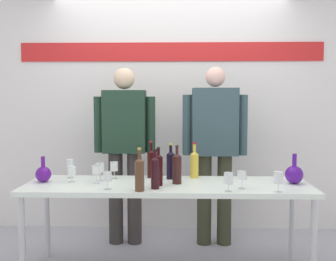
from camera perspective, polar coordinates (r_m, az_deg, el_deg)
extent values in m
cube|color=silver|center=(4.54, 0.40, 5.28)|extent=(4.65, 0.10, 3.00)
cube|color=red|center=(4.51, 0.39, 10.82)|extent=(3.25, 0.01, 0.20)
cube|color=white|center=(3.40, -0.08, -7.68)|extent=(2.33, 0.69, 0.04)
cylinder|color=silver|center=(3.44, -19.54, -14.20)|extent=(0.05, 0.05, 0.70)
cylinder|color=silver|center=(3.37, 19.49, -14.58)|extent=(0.05, 0.05, 0.70)
cylinder|color=silver|center=(3.97, -16.41, -11.61)|extent=(0.05, 0.05, 0.70)
cylinder|color=silver|center=(3.91, 16.81, -11.86)|extent=(0.05, 0.05, 0.70)
sphere|color=#541486|center=(3.60, -16.87, -5.82)|extent=(0.13, 0.13, 0.13)
cylinder|color=#541486|center=(3.59, -16.90, -4.20)|extent=(0.03, 0.03, 0.09)
sphere|color=#4A148B|center=(3.54, 17.05, -5.85)|extent=(0.15, 0.15, 0.15)
cylinder|color=#4A148B|center=(3.52, 17.09, -3.96)|extent=(0.04, 0.04, 0.11)
cylinder|color=#342E2E|center=(4.16, -7.22, -9.22)|extent=(0.14, 0.14, 0.91)
cylinder|color=#342E2E|center=(4.13, -4.66, -9.28)|extent=(0.14, 0.14, 0.91)
cube|color=#1E382A|center=(4.03, -6.03, 1.25)|extent=(0.41, 0.22, 0.61)
cylinder|color=#1E382A|center=(4.08, -9.58, 0.82)|extent=(0.09, 0.09, 0.54)
cylinder|color=#1E382A|center=(4.01, -2.41, 0.82)|extent=(0.09, 0.09, 0.54)
sphere|color=beige|center=(4.03, -6.08, 7.16)|extent=(0.21, 0.21, 0.21)
cylinder|color=#323623|center=(4.12, 5.03, -9.49)|extent=(0.14, 0.14, 0.89)
cylinder|color=#323623|center=(4.14, 7.79, -9.46)|extent=(0.14, 0.14, 0.89)
cube|color=#324A52|center=(4.01, 6.51, 1.22)|extent=(0.44, 0.22, 0.65)
cylinder|color=#324A52|center=(4.00, 2.66, 0.77)|extent=(0.09, 0.09, 0.58)
cylinder|color=#324A52|center=(4.05, 10.31, 0.75)|extent=(0.09, 0.09, 0.58)
sphere|color=beige|center=(4.01, 6.56, 7.36)|extent=(0.19, 0.19, 0.19)
cylinder|color=black|center=(3.31, -1.33, -5.65)|extent=(0.07, 0.07, 0.23)
cone|color=black|center=(3.29, -1.34, -3.47)|extent=(0.07, 0.07, 0.03)
cylinder|color=black|center=(3.29, -1.34, -3.14)|extent=(0.02, 0.02, 0.06)
cylinder|color=black|center=(3.28, -1.34, -2.46)|extent=(0.03, 0.03, 0.02)
cylinder|color=#321715|center=(3.38, 1.24, -5.48)|extent=(0.07, 0.07, 0.23)
cone|color=#321715|center=(3.36, 1.25, -3.36)|extent=(0.07, 0.07, 0.03)
cylinder|color=#321715|center=(3.36, 1.25, -2.96)|extent=(0.02, 0.02, 0.07)
cylinder|color=black|center=(3.35, 1.25, -2.20)|extent=(0.03, 0.03, 0.02)
cylinder|color=black|center=(3.64, -2.36, -4.79)|extent=(0.07, 0.07, 0.22)
cone|color=black|center=(3.62, -2.36, -2.87)|extent=(0.07, 0.07, 0.03)
cylinder|color=black|center=(3.62, -2.37, -2.37)|extent=(0.02, 0.02, 0.09)
cylinder|color=red|center=(3.61, -2.37, -1.57)|extent=(0.03, 0.03, 0.02)
cylinder|color=gold|center=(3.64, 3.66, -4.91)|extent=(0.07, 0.07, 0.21)
cone|color=gold|center=(3.62, 3.67, -3.08)|extent=(0.07, 0.07, 0.03)
cylinder|color=gold|center=(3.62, 3.67, -2.60)|extent=(0.03, 0.03, 0.09)
cylinder|color=#B51424|center=(3.61, 3.68, -1.78)|extent=(0.03, 0.03, 0.02)
cylinder|color=#4D301E|center=(3.12, -3.96, -6.32)|extent=(0.07, 0.07, 0.23)
cone|color=#4D301E|center=(3.10, -3.97, -4.03)|extent=(0.07, 0.07, 0.03)
cylinder|color=#4D301E|center=(3.09, -3.98, -3.47)|extent=(0.02, 0.02, 0.09)
cylinder|color=gold|center=(3.09, -3.98, -2.54)|extent=(0.03, 0.03, 0.02)
cylinder|color=black|center=(3.19, -1.79, -6.07)|extent=(0.07, 0.07, 0.23)
cone|color=black|center=(3.17, -1.80, -3.86)|extent=(0.07, 0.07, 0.03)
cylinder|color=black|center=(3.17, -1.80, -3.49)|extent=(0.03, 0.03, 0.07)
cylinder|color=black|center=(3.16, -1.80, -2.76)|extent=(0.03, 0.03, 0.02)
cylinder|color=black|center=(3.58, 0.37, -5.00)|extent=(0.07, 0.07, 0.22)
cone|color=black|center=(3.56, 0.37, -3.08)|extent=(0.07, 0.07, 0.03)
cylinder|color=black|center=(3.55, 0.37, -2.66)|extent=(0.03, 0.03, 0.08)
cylinder|color=gold|center=(3.55, 0.37, -1.90)|extent=(0.03, 0.03, 0.02)
cylinder|color=white|center=(3.55, -13.15, -6.93)|extent=(0.06, 0.06, 0.00)
cylinder|color=white|center=(3.55, -13.16, -6.43)|extent=(0.01, 0.01, 0.06)
cylinder|color=white|center=(3.53, -13.18, -5.40)|extent=(0.07, 0.07, 0.07)
cylinder|color=white|center=(3.73, -13.37, -6.38)|extent=(0.06, 0.06, 0.00)
cylinder|color=white|center=(3.73, -13.38, -5.79)|extent=(0.01, 0.01, 0.08)
cylinder|color=white|center=(3.71, -13.40, -4.56)|extent=(0.06, 0.06, 0.09)
cylinder|color=white|center=(3.45, -9.86, -7.23)|extent=(0.06, 0.06, 0.00)
cylinder|color=white|center=(3.44, -9.87, -6.57)|extent=(0.01, 0.01, 0.08)
cylinder|color=white|center=(3.43, -9.88, -5.36)|extent=(0.07, 0.07, 0.07)
cylinder|color=white|center=(3.55, -9.38, -6.89)|extent=(0.06, 0.06, 0.00)
cylinder|color=white|center=(3.54, -9.39, -6.27)|extent=(0.01, 0.01, 0.08)
cylinder|color=white|center=(3.53, -9.40, -5.04)|extent=(0.07, 0.07, 0.08)
cylinder|color=white|center=(3.63, -7.45, -6.60)|extent=(0.06, 0.06, 0.00)
cylinder|color=white|center=(3.63, -7.46, -6.06)|extent=(0.01, 0.01, 0.07)
cylinder|color=white|center=(3.61, -7.47, -4.93)|extent=(0.07, 0.07, 0.08)
cylinder|color=white|center=(3.22, -8.35, -8.05)|extent=(0.06, 0.06, 0.00)
cylinder|color=white|center=(3.21, -8.36, -7.48)|extent=(0.01, 0.01, 0.06)
cylinder|color=white|center=(3.20, -8.37, -6.29)|extent=(0.07, 0.07, 0.07)
cylinder|color=white|center=(3.26, 10.13, -7.90)|extent=(0.05, 0.05, 0.00)
cylinder|color=white|center=(3.25, 10.14, -7.27)|extent=(0.01, 0.01, 0.07)
cylinder|color=white|center=(3.24, 10.16, -6.09)|extent=(0.07, 0.07, 0.07)
cylinder|color=white|center=(3.21, 14.98, -8.21)|extent=(0.06, 0.06, 0.00)
cylinder|color=white|center=(3.20, 15.00, -7.62)|extent=(0.01, 0.01, 0.06)
cylinder|color=white|center=(3.18, 15.02, -6.29)|extent=(0.07, 0.07, 0.09)
cylinder|color=white|center=(3.15, 8.34, -8.32)|extent=(0.05, 0.05, 0.00)
cylinder|color=white|center=(3.14, 8.35, -7.79)|extent=(0.01, 0.01, 0.06)
cylinder|color=white|center=(3.13, 8.36, -6.52)|extent=(0.07, 0.07, 0.08)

